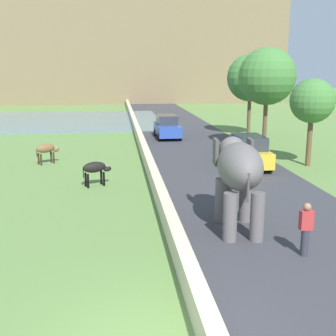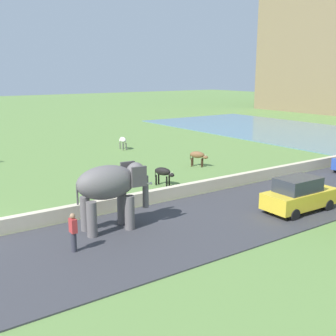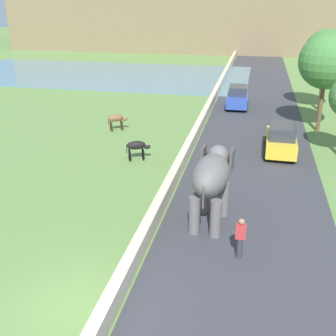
{
  "view_description": "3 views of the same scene",
  "coord_description": "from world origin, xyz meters",
  "px_view_note": "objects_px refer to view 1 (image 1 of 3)",
  "views": [
    {
      "loc": [
        -0.47,
        -7.21,
        5.28
      ],
      "look_at": [
        1.67,
        10.43,
        1.15
      ],
      "focal_mm": 45.82,
      "sensor_mm": 36.0,
      "label": 1
    },
    {
      "loc": [
        19.35,
        -2.06,
        6.92
      ],
      "look_at": [
        0.73,
        10.92,
        1.69
      ],
      "focal_mm": 44.74,
      "sensor_mm": 36.0,
      "label": 2
    },
    {
      "loc": [
        4.87,
        -8.86,
        8.68
      ],
      "look_at": [
        1.37,
        7.33,
        1.71
      ],
      "focal_mm": 43.63,
      "sensor_mm": 36.0,
      "label": 3
    }
  ],
  "objects_px": {
    "cow_brown": "(46,149)",
    "cow_black": "(95,168)",
    "elephant": "(238,171)",
    "car_blue": "(167,127)",
    "car_yellow": "(248,152)",
    "person_beside_elephant": "(306,229)"
  },
  "relations": [
    {
      "from": "elephant",
      "to": "cow_brown",
      "type": "xyz_separation_m",
      "value": [
        -7.88,
        11.23,
        -1.2
      ]
    },
    {
      "from": "car_yellow",
      "to": "car_blue",
      "type": "relative_size",
      "value": 1.0
    },
    {
      "from": "cow_brown",
      "to": "cow_black",
      "type": "height_order",
      "value": "same"
    },
    {
      "from": "car_blue",
      "to": "cow_brown",
      "type": "bearing_deg",
      "value": -133.65
    },
    {
      "from": "cow_brown",
      "to": "car_yellow",
      "type": "bearing_deg",
      "value": -12.11
    },
    {
      "from": "car_blue",
      "to": "cow_black",
      "type": "xyz_separation_m",
      "value": [
        -4.9,
        -13.37,
        -0.06
      ]
    },
    {
      "from": "person_beside_elephant",
      "to": "cow_brown",
      "type": "distance_m",
      "value": 16.42
    },
    {
      "from": "car_yellow",
      "to": "person_beside_elephant",
      "type": "bearing_deg",
      "value": -99.13
    },
    {
      "from": "elephant",
      "to": "car_blue",
      "type": "height_order",
      "value": "elephant"
    },
    {
      "from": "elephant",
      "to": "person_beside_elephant",
      "type": "distance_m",
      "value": 2.96
    },
    {
      "from": "car_yellow",
      "to": "cow_brown",
      "type": "relative_size",
      "value": 3.04
    },
    {
      "from": "elephant",
      "to": "car_blue",
      "type": "relative_size",
      "value": 0.87
    },
    {
      "from": "elephant",
      "to": "cow_black",
      "type": "distance_m",
      "value": 7.93
    },
    {
      "from": "elephant",
      "to": "car_blue",
      "type": "xyz_separation_m",
      "value": [
        -0.02,
        19.47,
        -1.14
      ]
    },
    {
      "from": "car_yellow",
      "to": "cow_black",
      "type": "distance_m",
      "value": 8.51
    },
    {
      "from": "cow_brown",
      "to": "person_beside_elephant",
      "type": "bearing_deg",
      "value": -55.95
    },
    {
      "from": "elephant",
      "to": "cow_brown",
      "type": "distance_m",
      "value": 13.77
    },
    {
      "from": "car_yellow",
      "to": "cow_black",
      "type": "height_order",
      "value": "car_yellow"
    },
    {
      "from": "person_beside_elephant",
      "to": "car_yellow",
      "type": "xyz_separation_m",
      "value": [
        1.81,
        11.25,
        0.03
      ]
    },
    {
      "from": "car_blue",
      "to": "cow_brown",
      "type": "height_order",
      "value": "car_blue"
    },
    {
      "from": "cow_black",
      "to": "car_yellow",
      "type": "bearing_deg",
      "value": 19.02
    },
    {
      "from": "car_blue",
      "to": "elephant",
      "type": "bearing_deg",
      "value": -89.94
    }
  ]
}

